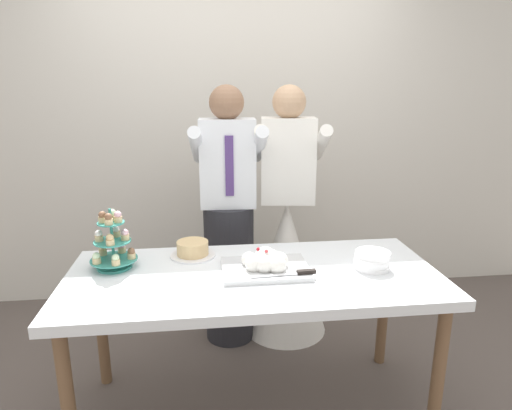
# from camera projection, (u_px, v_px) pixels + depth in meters

# --- Properties ---
(ground_plane) EXTENTS (8.00, 8.00, 0.00)m
(ground_plane) POSITION_uv_depth(u_px,v_px,m) (254.00, 408.00, 2.35)
(ground_plane) COLOR #564C47
(rear_wall) EXTENTS (5.20, 0.10, 2.90)m
(rear_wall) POSITION_uv_depth(u_px,v_px,m) (232.00, 113.00, 3.38)
(rear_wall) COLOR beige
(rear_wall) RESTS_ON ground_plane
(dessert_table) EXTENTS (1.80, 0.80, 0.78)m
(dessert_table) POSITION_uv_depth(u_px,v_px,m) (254.00, 287.00, 2.17)
(dessert_table) COLOR silver
(dessert_table) RESTS_ON ground_plane
(cupcake_stand) EXTENTS (0.23, 0.23, 0.31)m
(cupcake_stand) POSITION_uv_depth(u_px,v_px,m) (113.00, 245.00, 2.18)
(cupcake_stand) COLOR teal
(cupcake_stand) RESTS_ON dessert_table
(main_cake_tray) EXTENTS (0.44, 0.31, 0.13)m
(main_cake_tray) POSITION_uv_depth(u_px,v_px,m) (266.00, 264.00, 2.15)
(main_cake_tray) COLOR silver
(main_cake_tray) RESTS_ON dessert_table
(plate_stack) EXTENTS (0.18, 0.18, 0.09)m
(plate_stack) POSITION_uv_depth(u_px,v_px,m) (372.00, 260.00, 2.19)
(plate_stack) COLOR white
(plate_stack) RESTS_ON dessert_table
(round_cake) EXTENTS (0.24, 0.24, 0.08)m
(round_cake) POSITION_uv_depth(u_px,v_px,m) (193.00, 249.00, 2.35)
(round_cake) COLOR white
(round_cake) RESTS_ON dessert_table
(person_groom) EXTENTS (0.48, 0.50, 1.66)m
(person_groom) POSITION_uv_depth(u_px,v_px,m) (229.00, 232.00, 2.84)
(person_groom) COLOR #232328
(person_groom) RESTS_ON ground_plane
(person_bride) EXTENTS (0.56, 0.56, 1.66)m
(person_bride) POSITION_uv_depth(u_px,v_px,m) (286.00, 250.00, 2.97)
(person_bride) COLOR white
(person_bride) RESTS_ON ground_plane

